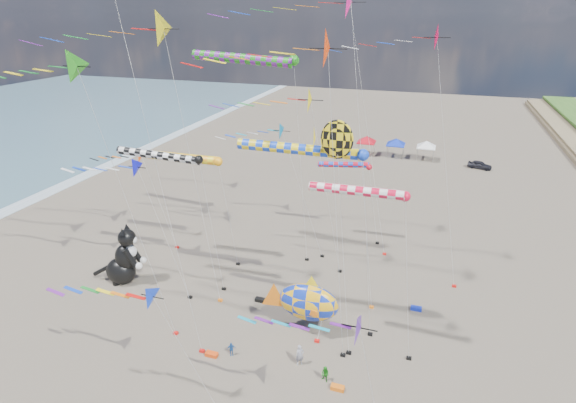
# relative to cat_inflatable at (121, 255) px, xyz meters

# --- Properties ---
(delta_kite_0) EXTENTS (9.44, 1.88, 10.73)m
(delta_kite_0) POSITION_rel_cat_inflatable_xyz_m (-2.88, 7.15, 6.58)
(delta_kite_0) COLOR #F85815
(delta_kite_0) RESTS_ON ground
(delta_kite_1) EXTENTS (12.72, 2.41, 17.73)m
(delta_kite_1) POSITION_rel_cat_inflatable_xyz_m (14.02, 7.86, 13.36)
(delta_kite_1) COLOR yellow
(delta_kite_1) RESTS_ON ground
(delta_kite_3) EXTENTS (11.43, 1.81, 12.62)m
(delta_kite_3) POSITION_rel_cat_inflatable_xyz_m (1.75, -0.45, 8.45)
(delta_kite_3) COLOR #1012E2
(delta_kite_3) RESTS_ON ground
(delta_kite_5) EXTENTS (11.78, 2.32, 21.32)m
(delta_kite_5) POSITION_rel_cat_inflatable_xyz_m (4.25, -5.03, 16.99)
(delta_kite_5) COLOR #27951D
(delta_kite_5) RESTS_ON ground
(delta_kite_6) EXTENTS (18.16, 3.23, 25.67)m
(delta_kite_6) POSITION_rel_cat_inflatable_xyz_m (16.64, 12.57, 20.96)
(delta_kite_6) COLOR #FC1885
(delta_kite_6) RESTS_ON ground
(delta_kite_7) EXTENTS (10.99, 2.42, 22.61)m
(delta_kite_7) POSITION_rel_cat_inflatable_xyz_m (18.18, -3.36, 18.24)
(delta_kite_7) COLOR #FF3C0C
(delta_kite_7) RESTS_ON ground
(delta_kite_8) EXTENTS (11.34, 2.29, 22.56)m
(delta_kite_8) POSITION_rel_cat_inflatable_xyz_m (25.20, 8.60, 18.23)
(delta_kite_8) COLOR #ED0541
(delta_kite_8) RESTS_ON ground
(delta_kite_9) EXTENTS (10.96, 1.88, 13.84)m
(delta_kite_9) POSITION_rel_cat_inflatable_xyz_m (10.89, 10.15, 9.67)
(delta_kite_9) COLOR #0979B9
(delta_kite_9) RESTS_ON ground
(delta_kite_10) EXTENTS (8.77, 1.93, 10.38)m
(delta_kite_10) POSITION_rel_cat_inflatable_xyz_m (22.00, -11.55, 6.22)
(delta_kite_10) COLOR #5924A5
(delta_kite_10) RESTS_ON ground
(delta_kite_11) EXTENTS (9.41, 1.66, 9.31)m
(delta_kite_11) POSITION_rel_cat_inflatable_xyz_m (10.97, -10.52, 5.18)
(delta_kite_11) COLOR blue
(delta_kite_11) RESTS_ON ground
(delta_kite_12) EXTENTS (15.36, 2.83, 23.59)m
(delta_kite_12) POSITION_rel_cat_inflatable_xyz_m (5.59, -0.04, 19.03)
(delta_kite_12) COLOR yellow
(delta_kite_12) RESTS_ON ground
(windsock_0) EXTENTS (10.50, 0.81, 14.87)m
(windsock_0) POSITION_rel_cat_inflatable_xyz_m (17.35, -0.43, 11.54)
(windsock_0) COLOR blue
(windsock_0) RESTS_ON ground
(windsock_1) EXTENTS (8.83, 0.86, 11.04)m
(windsock_1) POSITION_rel_cat_inflatable_xyz_m (4.12, 6.02, 7.70)
(windsock_1) COLOR #FFA215
(windsock_1) RESTS_ON ground
(windsock_2) EXTENTS (11.38, 0.93, 19.82)m
(windsock_2) POSITION_rel_cat_inflatable_xyz_m (9.16, 9.01, 16.43)
(windsock_2) COLOR #1E8818
(windsock_2) RESTS_ON ground
(windsock_3) EXTENTS (7.89, 0.66, 12.91)m
(windsock_3) POSITION_rel_cat_inflatable_xyz_m (21.65, -2.18, 9.62)
(windsock_3) COLOR red
(windsock_3) RESTS_ON ground
(windsock_4) EXTENTS (6.97, 0.62, 8.91)m
(windsock_4) POSITION_rel_cat_inflatable_xyz_m (17.51, 14.75, 5.65)
(windsock_4) COLOR red
(windsock_4) RESTS_ON ground
(windsock_5) EXTENTS (9.16, 0.71, 12.52)m
(windsock_5) POSITION_rel_cat_inflatable_xyz_m (4.46, 1.65, 9.23)
(windsock_5) COLOR black
(windsock_5) RESTS_ON ground
(angelfish_kite) EXTENTS (3.74, 3.02, 16.83)m
(angelfish_kite) POSITION_rel_cat_inflatable_xyz_m (19.45, -1.00, 12.51)
(angelfish_kite) COLOR yellow
(angelfish_kite) RESTS_ON ground
(cat_inflatable) EXTENTS (4.64, 3.09, 5.73)m
(cat_inflatable) POSITION_rel_cat_inflatable_xyz_m (0.00, 0.00, 0.00)
(cat_inflatable) COLOR black
(cat_inflatable) RESTS_ON ground
(fish_inflatable) EXTENTS (6.26, 2.42, 5.11)m
(fish_inflatable) POSITION_rel_cat_inflatable_xyz_m (18.04, -1.48, -0.13)
(fish_inflatable) COLOR #1331BB
(fish_inflatable) RESTS_ON ground
(person_adult) EXTENTS (0.72, 0.67, 1.64)m
(person_adult) POSITION_rel_cat_inflatable_xyz_m (18.53, -5.13, -2.05)
(person_adult) COLOR gray
(person_adult) RESTS_ON ground
(child_green) EXTENTS (0.72, 0.66, 1.19)m
(child_green) POSITION_rel_cat_inflatable_xyz_m (20.62, -6.10, -2.27)
(child_green) COLOR #197817
(child_green) RESTS_ON ground
(child_blue) EXTENTS (0.68, 0.57, 1.09)m
(child_blue) POSITION_rel_cat_inflatable_xyz_m (13.50, -5.78, -2.32)
(child_blue) COLOR #2055A5
(child_blue) RESTS_ON ground
(kite_bag_0) EXTENTS (0.90, 0.44, 0.30)m
(kite_bag_0) POSITION_rel_cat_inflatable_xyz_m (12.17, -6.34, -2.72)
(kite_bag_0) COLOR #EB4610
(kite_bag_0) RESTS_ON ground
(kite_bag_1) EXTENTS (0.90, 0.44, 0.30)m
(kite_bag_1) POSITION_rel_cat_inflatable_xyz_m (26.03, 4.00, -2.72)
(kite_bag_1) COLOR #1224B5
(kite_bag_1) RESTS_ON ground
(kite_bag_2) EXTENTS (0.90, 0.44, 0.30)m
(kite_bag_2) POSITION_rel_cat_inflatable_xyz_m (21.59, -6.57, -2.72)
(kite_bag_2) COLOR orange
(kite_bag_2) RESTS_ON ground
(kite_bag_3) EXTENTS (0.90, 0.44, 0.30)m
(kite_bag_3) POSITION_rel_cat_inflatable_xyz_m (13.10, 1.02, -2.72)
(kite_bag_3) COLOR black
(kite_bag_3) RESTS_ON ground
(tent_row) EXTENTS (19.20, 4.20, 3.80)m
(tent_row) POSITION_rel_cat_inflatable_xyz_m (17.34, 47.22, 0.28)
(tent_row) COLOR silver
(tent_row) RESTS_ON ground
(parked_car) EXTENTS (3.91, 2.37, 1.24)m
(parked_car) POSITION_rel_cat_inflatable_xyz_m (33.34, 45.22, -2.24)
(parked_car) COLOR #26262D
(parked_car) RESTS_ON ground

